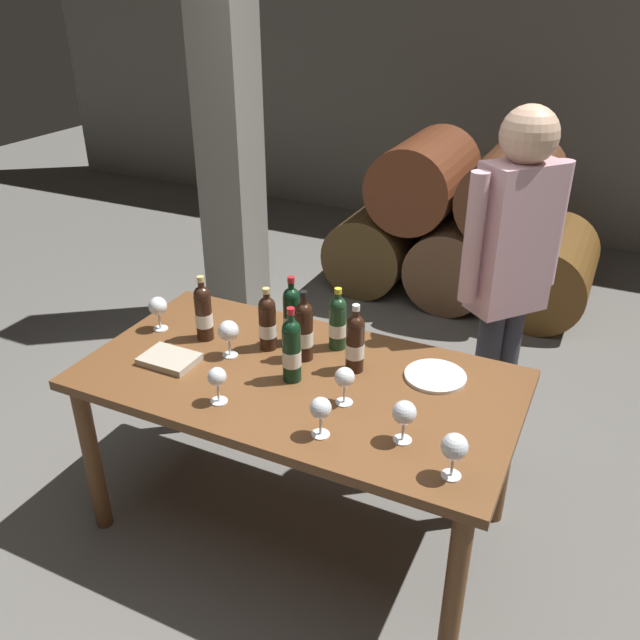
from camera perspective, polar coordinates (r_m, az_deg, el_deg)
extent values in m
plane|color=#66635E|center=(3.06, -1.69, -16.88)|extent=(14.00, 14.00, 0.00)
cube|color=slate|center=(6.25, 17.08, 19.84)|extent=(10.00, 0.24, 2.80)
cylinder|color=#4F3A1D|center=(5.16, 5.24, 6.70)|extent=(0.60, 0.90, 0.60)
cylinder|color=brown|center=(4.99, 12.04, 5.45)|extent=(0.60, 0.90, 0.60)
cylinder|color=brown|center=(4.90, 19.15, 4.06)|extent=(0.60, 0.90, 0.60)
cylinder|color=brown|center=(4.89, 9.04, 12.03)|extent=(0.60, 0.90, 0.60)
cylinder|color=#59311C|center=(4.76, 16.41, 10.81)|extent=(0.60, 0.90, 0.60)
cube|color=slate|center=(4.30, -7.91, 16.18)|extent=(0.32, 0.32, 2.60)
cube|color=brown|center=(2.59, -1.92, -5.19)|extent=(1.70, 0.90, 0.04)
cylinder|color=brown|center=(2.96, -19.09, -11.29)|extent=(0.07, 0.07, 0.72)
cylinder|color=brown|center=(2.37, 11.54, -22.05)|extent=(0.07, 0.07, 0.72)
cylinder|color=brown|center=(3.43, -10.32, -4.19)|extent=(0.07, 0.07, 0.72)
cylinder|color=brown|center=(2.94, 15.63, -11.02)|extent=(0.07, 0.07, 0.72)
cylinder|color=black|center=(2.73, -4.55, -0.65)|extent=(0.07, 0.07, 0.19)
sphere|color=black|center=(2.68, -4.63, 1.27)|extent=(0.07, 0.07, 0.07)
cylinder|color=black|center=(2.67, -4.65, 1.74)|extent=(0.03, 0.03, 0.06)
cylinder|color=tan|center=(2.65, -4.68, 2.54)|extent=(0.03, 0.03, 0.02)
cylinder|color=silver|center=(2.73, -4.54, -0.83)|extent=(0.07, 0.07, 0.06)
cylinder|color=black|center=(2.75, -2.45, -0.03)|extent=(0.07, 0.07, 0.21)
sphere|color=black|center=(2.70, -2.50, 2.08)|extent=(0.07, 0.07, 0.07)
cylinder|color=black|center=(2.69, -2.51, 2.61)|extent=(0.03, 0.03, 0.07)
cylinder|color=#B21E23|center=(2.67, -2.53, 3.50)|extent=(0.03, 0.03, 0.02)
cylinder|color=silver|center=(2.76, -2.44, -0.23)|extent=(0.07, 0.07, 0.06)
cylinder|color=#19381E|center=(2.72, 1.54, -0.62)|extent=(0.07, 0.07, 0.19)
sphere|color=#19381E|center=(2.68, 1.56, 1.28)|extent=(0.07, 0.07, 0.07)
cylinder|color=#19381E|center=(2.67, 1.57, 1.74)|extent=(0.03, 0.03, 0.06)
cylinder|color=gold|center=(2.65, 1.58, 2.53)|extent=(0.03, 0.03, 0.02)
cylinder|color=silver|center=(2.73, 1.53, -0.79)|extent=(0.07, 0.07, 0.06)
cylinder|color=black|center=(2.57, 3.04, -2.42)|extent=(0.07, 0.07, 0.20)
sphere|color=black|center=(2.52, 3.10, -0.32)|extent=(0.07, 0.07, 0.07)
cylinder|color=black|center=(2.50, 3.11, 0.19)|extent=(0.03, 0.03, 0.06)
cylinder|color=silver|center=(2.48, 3.14, 1.07)|extent=(0.03, 0.03, 0.02)
cylinder|color=silver|center=(2.57, 3.03, -2.61)|extent=(0.07, 0.07, 0.06)
cylinder|color=black|center=(2.83, -10.00, 0.24)|extent=(0.07, 0.07, 0.20)
sphere|color=black|center=(2.78, -10.18, 2.20)|extent=(0.07, 0.07, 0.07)
cylinder|color=black|center=(2.77, -10.23, 2.68)|extent=(0.03, 0.03, 0.06)
cylinder|color=tan|center=(2.75, -10.30, 3.50)|extent=(0.03, 0.03, 0.02)
cylinder|color=silver|center=(2.83, -9.98, 0.06)|extent=(0.07, 0.07, 0.06)
cylinder|color=black|center=(2.50, -2.46, -3.06)|extent=(0.07, 0.07, 0.22)
sphere|color=black|center=(2.45, -2.52, -0.76)|extent=(0.07, 0.07, 0.07)
cylinder|color=black|center=(2.43, -2.53, -0.19)|extent=(0.03, 0.03, 0.07)
cylinder|color=#B21E23|center=(2.41, -2.55, 0.78)|extent=(0.03, 0.03, 0.02)
cylinder|color=silver|center=(2.51, -2.46, -3.27)|extent=(0.07, 0.07, 0.06)
cylinder|color=black|center=(2.64, -1.38, -1.35)|extent=(0.07, 0.07, 0.21)
sphere|color=black|center=(2.59, -1.41, 0.80)|extent=(0.07, 0.07, 0.07)
cylinder|color=black|center=(2.58, -1.41, 1.34)|extent=(0.03, 0.03, 0.07)
cylinder|color=black|center=(2.56, -1.43, 2.24)|extent=(0.03, 0.03, 0.02)
cylinder|color=silver|center=(2.65, -1.38, -1.55)|extent=(0.07, 0.07, 0.06)
cylinder|color=white|center=(2.46, -8.72, -6.95)|extent=(0.06, 0.06, 0.00)
cylinder|color=white|center=(2.44, -8.79, -6.18)|extent=(0.01, 0.01, 0.07)
sphere|color=white|center=(2.40, -8.90, -4.85)|extent=(0.07, 0.07, 0.07)
cylinder|color=white|center=(2.15, 11.26, -13.04)|extent=(0.06, 0.06, 0.00)
cylinder|color=white|center=(2.13, 11.36, -12.23)|extent=(0.01, 0.01, 0.07)
sphere|color=white|center=(2.08, 11.55, -10.67)|extent=(0.09, 0.09, 0.09)
cylinder|color=white|center=(2.73, -7.78, -3.01)|extent=(0.06, 0.06, 0.00)
cylinder|color=white|center=(2.71, -7.83, -2.29)|extent=(0.01, 0.01, 0.07)
sphere|color=white|center=(2.68, -7.93, -0.93)|extent=(0.09, 0.09, 0.09)
cylinder|color=white|center=(2.43, 2.10, -7.12)|extent=(0.06, 0.06, 0.00)
cylinder|color=white|center=(2.41, 2.11, -6.34)|extent=(0.01, 0.01, 0.07)
sphere|color=white|center=(2.37, 2.14, -4.96)|extent=(0.07, 0.07, 0.07)
cylinder|color=white|center=(2.99, -13.61, -0.72)|extent=(0.06, 0.06, 0.00)
cylinder|color=white|center=(2.97, -13.70, -0.05)|extent=(0.01, 0.01, 0.07)
sphere|color=white|center=(2.94, -13.85, 1.19)|extent=(0.08, 0.08, 0.08)
cylinder|color=white|center=(2.28, 0.05, -9.85)|extent=(0.06, 0.06, 0.00)
cylinder|color=white|center=(2.25, 0.05, -9.05)|extent=(0.01, 0.01, 0.07)
sphere|color=white|center=(2.21, 0.05, -7.61)|extent=(0.07, 0.07, 0.07)
cylinder|color=white|center=(2.27, 7.13, -10.24)|extent=(0.06, 0.06, 0.00)
cylinder|color=white|center=(2.24, 7.19, -9.44)|extent=(0.01, 0.01, 0.07)
sphere|color=white|center=(2.20, 7.30, -7.94)|extent=(0.08, 0.08, 0.08)
cube|color=#B2A893|center=(2.73, -12.89, -3.32)|extent=(0.22, 0.16, 0.03)
cylinder|color=white|center=(2.60, 9.94, -4.80)|extent=(0.24, 0.24, 0.01)
cylinder|color=#383842|center=(3.24, 15.44, -5.52)|extent=(0.11, 0.11, 0.85)
cylinder|color=#383842|center=(3.17, 13.88, -6.02)|extent=(0.11, 0.11, 0.85)
cube|color=#CC9EA8|center=(2.87, 16.44, 6.77)|extent=(0.34, 0.36, 0.64)
cylinder|color=#CC9EA8|center=(3.00, 19.65, 7.81)|extent=(0.08, 0.08, 0.54)
cylinder|color=#CC9EA8|center=(2.73, 13.11, 6.86)|extent=(0.08, 0.08, 0.54)
sphere|color=tan|center=(2.76, 17.65, 15.01)|extent=(0.23, 0.23, 0.23)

